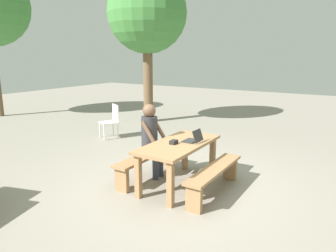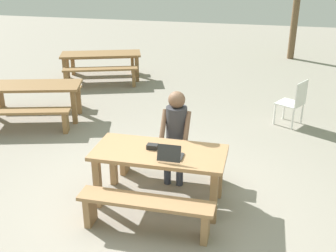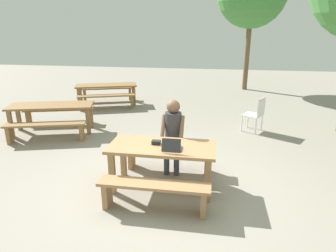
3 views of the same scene
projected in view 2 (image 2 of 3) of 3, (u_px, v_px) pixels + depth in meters
name	position (u px, v px, depth m)	size (l,w,h in m)	color
ground_plane	(160.00, 201.00, 5.59)	(30.00, 30.00, 0.00)	gray
picnic_table_front	(159.00, 159.00, 5.33)	(1.71, 0.79, 0.76)	#9E754C
bench_near	(146.00, 208.00, 4.86)	(1.63, 0.30, 0.45)	#9E754C
bench_far	(171.00, 157.00, 6.05)	(1.63, 0.30, 0.45)	#9E754C
laptop	(171.00, 155.00, 5.07)	(0.29, 0.29, 0.22)	#2D2D2D
small_pouch	(152.00, 147.00, 5.33)	(0.14, 0.10, 0.06)	black
person_seated	(176.00, 130.00, 5.82)	(0.41, 0.41, 1.36)	#333847
plastic_chair	(294.00, 102.00, 7.84)	(0.60, 0.60, 0.90)	white
picnic_table_mid	(28.00, 90.00, 8.07)	(2.16, 1.26, 0.72)	olive
bench_mid_south	(20.00, 116.00, 7.57)	(1.85, 0.78, 0.45)	olive
bench_mid_north	(38.00, 93.00, 8.80)	(1.85, 0.78, 0.45)	olive
picnic_table_rear	(101.00, 57.00, 10.61)	(2.14, 1.33, 0.70)	olive
bench_rear_south	(101.00, 73.00, 10.13)	(1.82, 0.88, 0.48)	olive
bench_rear_north	(103.00, 60.00, 11.28)	(1.82, 0.88, 0.48)	olive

